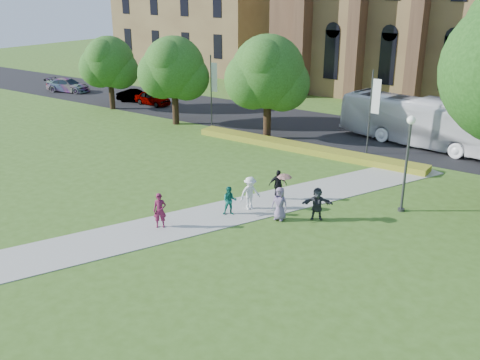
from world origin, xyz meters
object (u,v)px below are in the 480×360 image
Objects in this scene: car_0 at (153,98)px; car_2 at (68,85)px; pedestrian_0 at (160,210)px; tour_coach at (422,122)px; car_1 at (135,96)px; streetlamp at (408,153)px.

car_0 is 0.80× the size of car_2.
car_2 is at bearing 109.39° from pedestrian_0.
car_1 is at bearing 102.78° from tour_coach.
streetlamp is at bearing -156.27° from tour_coach.
car_1 is at bearing 159.34° from streetlamp.
car_0 reaches higher than car_1.
car_1 is at bearing -102.79° from car_2.
streetlamp is 43.75m from car_2.
tour_coach reaches higher than pedestrian_0.
car_1 is at bearing 98.75° from pedestrian_0.
car_1 is at bearing 93.97° from car_0.
tour_coach is at bearing -105.26° from car_1.
car_1 is 10.13m from car_2.
streetlamp is 1.29× the size of car_0.
tour_coach is 29.01m from car_1.
streetlamp reaches higher than car_0.
pedestrian_0 is (22.71, -20.98, 0.30)m from car_1.
car_2 is 38.75m from pedestrian_0.
streetlamp is 1.04× the size of car_2.
tour_coach is 26.57m from car_0.
pedestrian_0 is (-9.25, -8.92, -2.36)m from streetlamp.
tour_coach is at bearing 35.60° from pedestrian_0.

